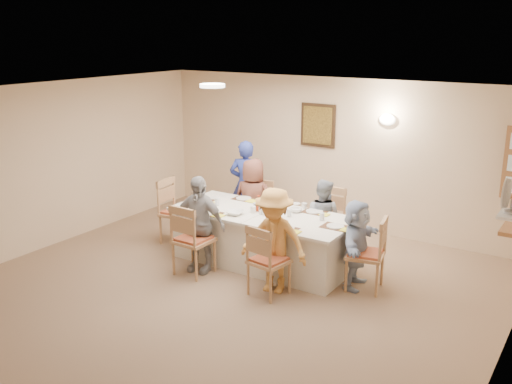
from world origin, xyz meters
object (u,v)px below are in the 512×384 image
Objects in this scene: diner_back_left at (253,201)px; chair_back_left at (257,211)px; diner_back_right at (322,219)px; chair_back_right at (326,222)px; diner_front_left at (199,224)px; caregiver at (246,185)px; dining_table at (262,238)px; desk_fan at (509,200)px; diner_right_end at (356,244)px; chair_front_right at (269,259)px; chair_front_left at (194,239)px; chair_left_end at (178,211)px; condiment_ketchup at (259,203)px; chair_right_end at (365,253)px; diner_front_right at (274,241)px.

chair_back_left is at bearing -100.23° from diner_back_left.
diner_back_right is (1.20, -0.12, 0.12)m from chair_back_left.
diner_back_right is (0.00, -0.12, 0.09)m from chair_back_right.
caregiver reaches higher than diner_front_left.
diner_back_left reaches higher than dining_table.
diner_back_right reaches higher than dining_table.
chair_back_right is (-2.60, 1.16, -1.05)m from desk_fan.
diner_right_end is at bearing 151.16° from diner_back_left.
diner_front_left is at bearing 3.21° from chair_front_right.
chair_front_right is (0.60, -0.80, 0.09)m from dining_table.
dining_table is at bearing 48.21° from diner_back_right.
diner_back_right reaches higher than chair_back_left.
diner_back_left reaches higher than chair_front_left.
diner_front_left reaches higher than chair_front_right.
chair_left_end is (-0.95, 0.80, 0.00)m from chair_front_left.
chair_front_right is 1.15m from condiment_ketchup.
chair_back_right is at bearing 155.90° from desk_fan.
dining_table is at bearing 41.37° from diner_front_left.
chair_front_left reaches higher than chair_back_right.
chair_front_left reaches higher than dining_table.
diner_back_right is (2.15, 0.68, 0.08)m from chair_left_end.
chair_left_end is 2.26m from diner_back_right.
desk_fan is 4.04m from diner_back_left.
diner_back_left is (0.00, 1.48, 0.16)m from chair_front_left.
caregiver is (-0.45, 1.83, 0.07)m from diner_front_left.
diner_back_left is 1.36m from diner_front_left.
dining_table is 2.64× the size of chair_right_end.
desk_fan is 3.97m from chair_front_left.
chair_left_end reaches higher than dining_table.
chair_right_end is at bearing 152.21° from diner_back_left.
chair_back_left is 0.94× the size of chair_back_right.
diner_right_end is 4.99× the size of condiment_ketchup.
diner_front_right is (0.60, -0.68, 0.30)m from dining_table.
chair_front_left reaches higher than condiment_ketchup.
desk_fan is 2.96m from diner_back_right.
diner_back_right is at bearing 169.77° from diner_back_left.
chair_back_left is at bearing -44.21° from chair_front_right.
chair_back_right is 1.22m from diner_back_left.
chair_front_left is at bearing -134.98° from chair_left_end.
chair_front_right is (1.20, -1.60, 0.00)m from chair_back_left.
chair_back_right is (0.60, 0.80, 0.12)m from dining_table.
diner_front_left reaches higher than chair_back_left.
diner_front_left reaches higher than diner_right_end.
dining_table is 1.73× the size of caregiver.
chair_back_right is 0.74× the size of diner_front_left.
chair_front_left reaches higher than chair_back_left.
diner_front_left is at bearing -131.42° from dining_table.
chair_back_left is 1.49m from diner_front_left.
desk_fan is 2.85m from chair_front_right.
diner_back_left is (-3.80, 1.04, -0.88)m from desk_fan.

